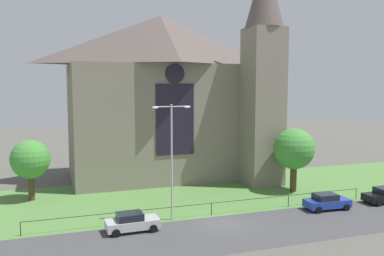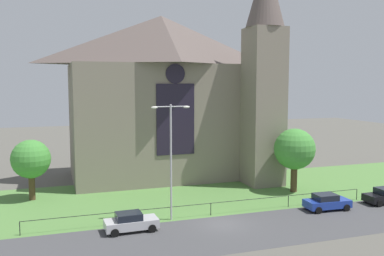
{
  "view_description": "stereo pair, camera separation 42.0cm",
  "coord_description": "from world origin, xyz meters",
  "px_view_note": "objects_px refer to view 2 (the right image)",
  "views": [
    {
      "loc": [
        -13.75,
        -31.42,
        11.69
      ],
      "look_at": [
        -0.05,
        8.0,
        7.29
      ],
      "focal_mm": 39.35,
      "sensor_mm": 36.0,
      "label": 1
    },
    {
      "loc": [
        -13.35,
        -31.56,
        11.69
      ],
      "look_at": [
        -0.05,
        8.0,
        7.29
      ],
      "focal_mm": 39.35,
      "sensor_mm": 36.0,
      "label": 2
    }
  ],
  "objects_px": {
    "streetlamp_near": "(171,149)",
    "parked_car_silver": "(131,222)",
    "parked_car_blue": "(327,202)",
    "tree_right_near": "(295,149)",
    "tree_left_far": "(31,159)",
    "church_building": "(169,95)"
  },
  "relations": [
    {
      "from": "streetlamp_near",
      "to": "parked_car_silver",
      "type": "height_order",
      "value": "streetlamp_near"
    },
    {
      "from": "parked_car_blue",
      "to": "streetlamp_near",
      "type": "bearing_deg",
      "value": 175.81
    },
    {
      "from": "tree_right_near",
      "to": "streetlamp_near",
      "type": "distance_m",
      "value": 16.08
    },
    {
      "from": "tree_right_near",
      "to": "streetlamp_near",
      "type": "xyz_separation_m",
      "value": [
        -15.22,
        -4.95,
        1.54
      ]
    },
    {
      "from": "tree_left_far",
      "to": "parked_car_blue",
      "type": "height_order",
      "value": "tree_left_far"
    },
    {
      "from": "tree_left_far",
      "to": "parked_car_silver",
      "type": "height_order",
      "value": "tree_left_far"
    },
    {
      "from": "streetlamp_near",
      "to": "tree_right_near",
      "type": "bearing_deg",
      "value": 18.01
    },
    {
      "from": "church_building",
      "to": "tree_right_near",
      "type": "bearing_deg",
      "value": -47.32
    },
    {
      "from": "tree_left_far",
      "to": "tree_right_near",
      "type": "height_order",
      "value": "tree_right_near"
    },
    {
      "from": "church_building",
      "to": "streetlamp_near",
      "type": "bearing_deg",
      "value": -105.04
    },
    {
      "from": "tree_left_far",
      "to": "tree_right_near",
      "type": "bearing_deg",
      "value": -11.88
    },
    {
      "from": "church_building",
      "to": "parked_car_silver",
      "type": "bearing_deg",
      "value": -114.39
    },
    {
      "from": "church_building",
      "to": "parked_car_blue",
      "type": "bearing_deg",
      "value": -61.35
    },
    {
      "from": "streetlamp_near",
      "to": "parked_car_blue",
      "type": "distance_m",
      "value": 15.61
    },
    {
      "from": "parked_car_silver",
      "to": "parked_car_blue",
      "type": "relative_size",
      "value": 0.99
    },
    {
      "from": "tree_left_far",
      "to": "streetlamp_near",
      "type": "xyz_separation_m",
      "value": [
        11.62,
        -10.59,
        2.05
      ]
    },
    {
      "from": "church_building",
      "to": "parked_car_silver",
      "type": "relative_size",
      "value": 6.13
    },
    {
      "from": "church_building",
      "to": "streetlamp_near",
      "type": "distance_m",
      "value": 17.68
    },
    {
      "from": "tree_left_far",
      "to": "streetlamp_near",
      "type": "height_order",
      "value": "streetlamp_near"
    },
    {
      "from": "tree_left_far",
      "to": "parked_car_silver",
      "type": "bearing_deg",
      "value": -57.44
    },
    {
      "from": "tree_left_far",
      "to": "streetlamp_near",
      "type": "bearing_deg",
      "value": -42.36
    },
    {
      "from": "parked_car_silver",
      "to": "parked_car_blue",
      "type": "bearing_deg",
      "value": -1.92
    }
  ]
}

